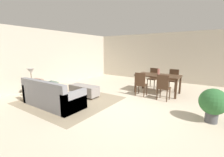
% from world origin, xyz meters
% --- Properties ---
extents(ground_plane, '(10.80, 10.80, 0.00)m').
position_xyz_m(ground_plane, '(0.00, 0.00, 0.00)').
color(ground_plane, beige).
extents(wall_back, '(9.00, 0.12, 2.70)m').
position_xyz_m(wall_back, '(0.00, 5.00, 1.35)').
color(wall_back, '#BCB2A0').
rests_on(wall_back, ground_plane).
extents(wall_left, '(0.12, 11.00, 2.70)m').
position_xyz_m(wall_left, '(-4.50, 0.50, 1.35)').
color(wall_left, '#BCB2A0').
rests_on(wall_left, ground_plane).
extents(area_rug, '(3.00, 2.80, 0.01)m').
position_xyz_m(area_rug, '(-1.89, -0.40, 0.00)').
color(area_rug, gray).
rests_on(area_rug, ground_plane).
extents(couch, '(2.11, 0.87, 0.86)m').
position_xyz_m(couch, '(-1.95, -1.08, 0.30)').
color(couch, gray).
rests_on(couch, ground_plane).
extents(ottoman_table, '(1.19, 0.48, 0.43)m').
position_xyz_m(ottoman_table, '(-1.84, 0.22, 0.24)').
color(ottoman_table, gray).
rests_on(ottoman_table, ground_plane).
extents(side_table, '(0.40, 0.40, 0.58)m').
position_xyz_m(side_table, '(-3.30, -0.97, 0.46)').
color(side_table, brown).
rests_on(side_table, ground_plane).
extents(table_lamp, '(0.26, 0.26, 0.53)m').
position_xyz_m(table_lamp, '(-3.30, -0.97, 0.99)').
color(table_lamp, brown).
rests_on(table_lamp, side_table).
extents(dining_table, '(1.70, 0.94, 0.76)m').
position_xyz_m(dining_table, '(0.36, 2.25, 0.67)').
color(dining_table, '#422B1C').
rests_on(dining_table, ground_plane).
extents(dining_chair_near_left, '(0.42, 0.42, 0.92)m').
position_xyz_m(dining_chair_near_left, '(-0.04, 1.45, 0.52)').
color(dining_chair_near_left, '#422B1C').
rests_on(dining_chair_near_left, ground_plane).
extents(dining_chair_near_right, '(0.42, 0.42, 0.92)m').
position_xyz_m(dining_chair_near_right, '(0.81, 1.41, 0.52)').
color(dining_chair_near_right, '#422B1C').
rests_on(dining_chair_near_right, ground_plane).
extents(dining_chair_far_left, '(0.43, 0.43, 0.92)m').
position_xyz_m(dining_chair_far_left, '(-0.09, 3.05, 0.52)').
color(dining_chair_far_left, '#422B1C').
rests_on(dining_chair_far_left, ground_plane).
extents(dining_chair_far_right, '(0.43, 0.43, 0.92)m').
position_xyz_m(dining_chair_far_right, '(0.78, 3.10, 0.52)').
color(dining_chair_far_right, '#422B1C').
rests_on(dining_chair_far_right, ground_plane).
extents(vase_centerpiece, '(0.09, 0.09, 0.24)m').
position_xyz_m(vase_centerpiece, '(0.37, 2.27, 0.88)').
color(vase_centerpiece, '#B26659').
rests_on(vase_centerpiece, dining_table).
extents(potted_plant, '(0.63, 0.63, 0.85)m').
position_xyz_m(potted_plant, '(2.27, 0.42, 0.50)').
color(potted_plant, '#4C4C51').
rests_on(potted_plant, ground_plane).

